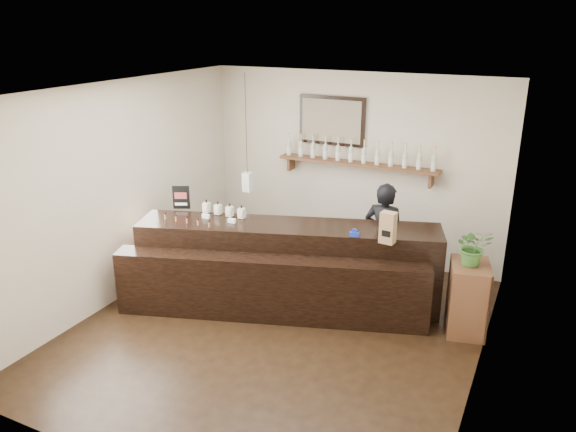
% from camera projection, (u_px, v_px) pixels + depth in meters
% --- Properties ---
extents(ground, '(5.00, 5.00, 0.00)m').
position_uv_depth(ground, '(278.00, 329.00, 6.69)').
color(ground, black).
rests_on(ground, ground).
extents(room_shell, '(5.00, 5.00, 5.00)m').
position_uv_depth(room_shell, '(277.00, 193.00, 6.12)').
color(room_shell, beige).
rests_on(room_shell, ground).
extents(back_wall_decor, '(2.66, 0.96, 1.69)m').
position_uv_depth(back_wall_decor, '(342.00, 145.00, 8.18)').
color(back_wall_decor, brown).
rests_on(back_wall_decor, ground).
extents(counter, '(3.82, 2.16, 1.24)m').
position_uv_depth(counter, '(283.00, 270.00, 7.08)').
color(counter, black).
rests_on(counter, ground).
extents(promo_sign, '(0.21, 0.12, 0.32)m').
position_uv_depth(promo_sign, '(181.00, 197.00, 7.55)').
color(promo_sign, black).
rests_on(promo_sign, counter).
extents(paper_bag, '(0.18, 0.14, 0.37)m').
position_uv_depth(paper_bag, '(388.00, 228.00, 6.39)').
color(paper_bag, olive).
rests_on(paper_bag, counter).
extents(tape_dispenser, '(0.12, 0.07, 0.10)m').
position_uv_depth(tape_dispenser, '(354.00, 233.00, 6.62)').
color(tape_dispenser, '#182CA8').
rests_on(tape_dispenser, counter).
extents(side_cabinet, '(0.55, 0.67, 0.85)m').
position_uv_depth(side_cabinet, '(468.00, 298.00, 6.53)').
color(side_cabinet, brown).
rests_on(side_cabinet, ground).
extents(potted_plant, '(0.50, 0.47, 0.44)m').
position_uv_depth(potted_plant, '(474.00, 247.00, 6.31)').
color(potted_plant, '#3D712D').
rests_on(potted_plant, side_cabinet).
extents(shopkeeper, '(0.64, 0.44, 1.70)m').
position_uv_depth(shopkeeper, '(384.00, 231.00, 7.39)').
color(shopkeeper, black).
rests_on(shopkeeper, ground).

